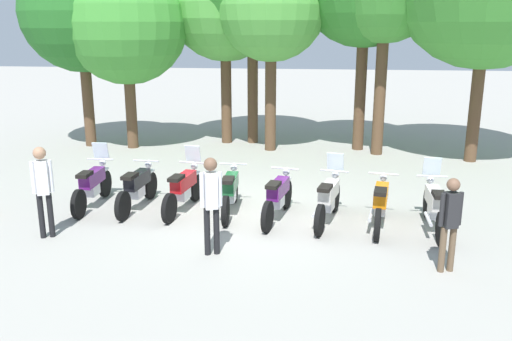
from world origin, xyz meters
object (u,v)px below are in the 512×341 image
object	(u,v)px
motorcycle_6	(380,203)
tree_1	(126,22)
motorcycle_0	(93,184)
motorcycle_2	(184,188)
motorcycle_5	(328,198)
tree_2	(225,4)
motorcycle_1	(137,187)
motorcycle_7	(434,205)
tree_0	(81,12)
motorcycle_3	(230,191)
person_0	(450,218)
motorcycle_4	(278,196)
person_2	(211,198)
tree_4	(271,6)
person_1	(43,184)

from	to	relation	value
motorcycle_6	tree_1	distance (m)	10.61
motorcycle_0	motorcycle_2	size ratio (longest dim) A/B	1.00
motorcycle_5	tree_2	xyz separation A→B (m)	(-3.44, 7.64, 4.16)
motorcycle_1	motorcycle_5	bearing A→B (deg)	-90.74
motorcycle_7	tree_0	xyz separation A→B (m)	(-10.10, 6.81, 3.88)
motorcycle_2	tree_1	world-z (taller)	tree_1
motorcycle_0	motorcycle_1	xyz separation A→B (m)	(1.06, -0.04, -0.01)
motorcycle_1	tree_0	size ratio (longest dim) A/B	0.34
motorcycle_6	tree_0	size ratio (longest dim) A/B	0.34
motorcycle_5	motorcycle_7	xyz separation A→B (m)	(2.11, -0.20, 0.00)
motorcycle_6	motorcycle_3	bearing A→B (deg)	91.04
person_0	motorcycle_4	bearing A→B (deg)	-143.93
motorcycle_0	tree_0	xyz separation A→B (m)	(-2.68, 6.19, 3.88)
person_0	person_2	bearing A→B (deg)	-110.78
motorcycle_3	tree_4	xyz separation A→B (m)	(0.32, 6.31, 4.06)
motorcycle_0	motorcycle_2	xyz separation A→B (m)	(2.13, -0.05, 0.00)
motorcycle_6	tree_4	world-z (taller)	tree_4
motorcycle_6	person_0	bearing A→B (deg)	-147.10
tree_1	motorcycle_2	bearing A→B (deg)	-61.81
person_2	tree_0	xyz separation A→B (m)	(-5.89, 8.52, 3.33)
tree_0	tree_4	xyz separation A→B (m)	(6.17, 0.03, 0.16)
motorcycle_4	tree_0	distance (m)	10.28
person_1	tree_0	distance (m)	9.11
person_2	person_1	bearing A→B (deg)	-118.71
motorcycle_1	person_0	bearing A→B (deg)	-107.92
motorcycle_1	tree_4	xyz separation A→B (m)	(2.43, 6.25, 4.06)
motorcycle_7	person_2	world-z (taller)	person_2
motorcycle_4	person_0	xyz separation A→B (m)	(3.01, -2.24, 0.44)
motorcycle_3	tree_2	distance (m)	8.52
motorcycle_3	tree_4	bearing A→B (deg)	-4.85
tree_0	motorcycle_6	bearing A→B (deg)	-36.69
motorcycle_1	person_1	bearing A→B (deg)	151.57
motorcycle_2	tree_1	bearing A→B (deg)	36.14
person_0	person_2	distance (m)	4.06
tree_1	tree_2	bearing A→B (deg)	21.36
motorcycle_1	motorcycle_4	size ratio (longest dim) A/B	1.01
tree_0	tree_1	bearing A→B (deg)	-5.28
motorcycle_3	motorcycle_5	distance (m)	2.15
motorcycle_1	motorcycle_6	xyz separation A→B (m)	(5.30, -0.51, 0.00)
motorcycle_5	tree_0	distance (m)	11.07
motorcycle_0	motorcycle_7	bearing A→B (deg)	-95.89
motorcycle_5	motorcycle_4	bearing A→B (deg)	98.35
motorcycle_2	motorcycle_6	distance (m)	4.27
person_2	person_0	bearing A→B (deg)	65.08
tree_4	tree_2	bearing A→B (deg)	148.19
motorcycle_7	person_1	distance (m)	7.69
motorcycle_6	person_2	world-z (taller)	person_2
tree_2	tree_4	bearing A→B (deg)	-31.81
person_1	tree_1	distance (m)	8.56
motorcycle_3	motorcycle_6	distance (m)	3.22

